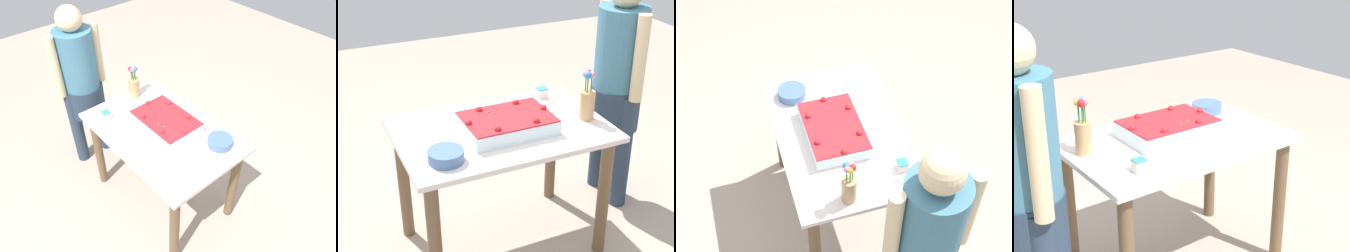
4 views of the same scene
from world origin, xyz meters
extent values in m
cube|color=silver|center=(0.00, 0.00, 0.76)|extent=(1.13, 0.76, 0.03)
cylinder|color=brown|center=(-0.49, -0.30, 0.37)|extent=(0.07, 0.07, 0.75)
cylinder|color=brown|center=(0.49, -0.30, 0.37)|extent=(0.07, 0.07, 0.75)
cylinder|color=brown|center=(-0.49, 0.30, 0.37)|extent=(0.07, 0.07, 0.75)
cube|color=white|center=(0.01, -0.05, 0.82)|extent=(0.47, 0.33, 0.08)
cube|color=red|center=(0.01, -0.05, 0.86)|extent=(0.46, 0.32, 0.01)
sphere|color=red|center=(0.23, -0.05, 0.87)|extent=(0.04, 0.04, 0.04)
sphere|color=red|center=(0.12, 0.08, 0.87)|extent=(0.04, 0.04, 0.04)
sphere|color=red|center=(-0.09, 0.08, 0.87)|extent=(0.04, 0.04, 0.04)
sphere|color=red|center=(-0.20, -0.05, 0.87)|extent=(0.04, 0.04, 0.04)
sphere|color=red|center=(-0.09, -0.17, 0.87)|extent=(0.04, 0.04, 0.04)
sphere|color=red|center=(0.12, -0.17, 0.87)|extent=(0.04, 0.04, 0.04)
cone|color=#2D8438|center=(-0.06, 0.03, 0.87)|extent=(0.02, 0.02, 0.02)
cone|color=#2D8438|center=(-0.01, 0.04, 0.87)|extent=(0.02, 0.02, 0.02)
cylinder|color=white|center=(0.37, 0.24, 0.78)|extent=(0.18, 0.18, 0.01)
cube|color=#F6D9C5|center=(0.37, 0.24, 0.81)|extent=(0.06, 0.06, 0.05)
cube|color=teal|center=(0.37, 0.24, 0.84)|extent=(0.06, 0.06, 0.01)
cube|color=silver|center=(-0.38, 0.23, 0.78)|extent=(0.17, 0.19, 0.00)
cylinder|color=tan|center=(0.47, -0.10, 0.86)|extent=(0.08, 0.08, 0.16)
cylinder|color=#2D8438|center=(0.49, -0.10, 0.99)|extent=(0.01, 0.01, 0.10)
sphere|color=yellow|center=(0.49, -0.10, 1.04)|extent=(0.03, 0.03, 0.03)
cylinder|color=#2D8438|center=(0.48, -0.08, 0.99)|extent=(0.01, 0.01, 0.10)
sphere|color=red|center=(0.48, -0.08, 1.04)|extent=(0.04, 0.04, 0.04)
cylinder|color=#2D8438|center=(0.46, -0.09, 0.99)|extent=(0.01, 0.01, 0.10)
sphere|color=#D06B9A|center=(0.46, -0.09, 1.04)|extent=(0.04, 0.04, 0.04)
cylinder|color=#2D8438|center=(0.46, -0.11, 0.99)|extent=(0.01, 0.01, 0.10)
sphere|color=teal|center=(0.46, -0.11, 1.04)|extent=(0.04, 0.04, 0.04)
cylinder|color=#2D8438|center=(0.48, -0.11, 0.99)|extent=(0.01, 0.01, 0.10)
sphere|color=#D06F99|center=(0.48, -0.11, 1.04)|extent=(0.03, 0.03, 0.03)
cylinder|color=#4C6B9F|center=(-0.38, -0.21, 0.81)|extent=(0.18, 0.18, 0.06)
cylinder|color=#28384D|center=(0.87, 0.17, 0.66)|extent=(0.31, 0.32, 0.28)
cylinder|color=teal|center=(0.87, 0.17, 1.04)|extent=(0.30, 0.30, 0.52)
cylinder|color=beige|center=(0.87, 0.36, 1.04)|extent=(0.08, 0.08, 0.52)
camera|label=1|loc=(-1.39, 1.13, 2.38)|focal=35.00mm
camera|label=2|loc=(-0.99, -2.24, 2.06)|focal=55.00mm
camera|label=3|loc=(1.97, -0.58, 3.03)|focal=55.00mm
camera|label=4|loc=(1.45, 2.00, 1.80)|focal=55.00mm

